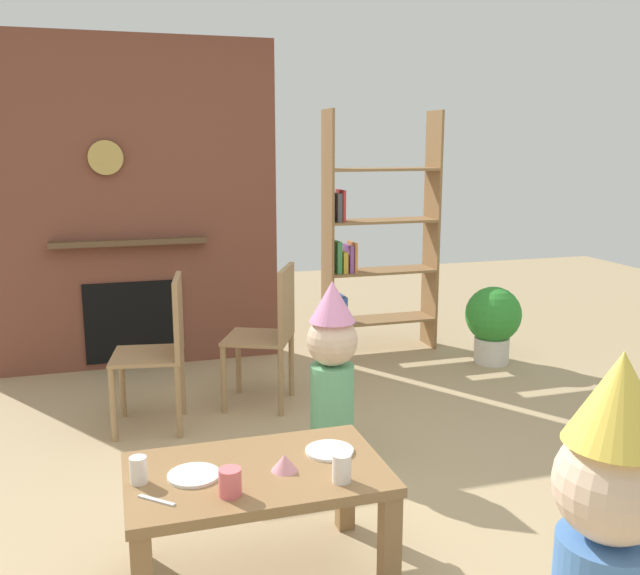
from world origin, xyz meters
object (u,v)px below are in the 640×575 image
Objects in this scene: child_with_cone_hat at (607,541)px; child_in_pink at (332,366)px; paper_cup_near_left at (138,470)px; dining_chair_left at (163,343)px; bookshelf at (373,243)px; birthday_cake_slice at (285,463)px; paper_cup_near_right at (342,468)px; dining_chair_middle at (272,328)px; coffee_table at (257,489)px; paper_plate_rear at (329,451)px; paper_cup_center at (230,482)px; potted_plant_tall at (493,320)px; paper_plate_front at (194,475)px.

child_in_pink is (-0.17, 1.90, -0.09)m from child_with_cone_hat.
paper_cup_near_left is 0.11× the size of dining_chair_left.
birthday_cake_slice is (-1.41, -2.76, -0.39)m from bookshelf.
paper_cup_near_right is 1.96m from dining_chair_middle.
bookshelf is at bearing 61.04° from coffee_table.
dining_chair_left reaches higher than paper_plate_rear.
paper_cup_near_left is 1.61m from dining_chair_left.
coffee_table is 9.91× the size of paper_cup_center.
bookshelf reaches higher than paper_plate_rear.
potted_plant_tall is at bearing -63.92° from child_with_cone_hat.
paper_plate_front is 1.60m from dining_chair_left.
paper_plate_rear is 1.91× the size of birthday_cake_slice.
child_in_pink is (0.29, 0.87, 0.05)m from paper_plate_rear.
paper_cup_near_left is at bearing -176.57° from paper_plate_rear.
child_in_pink reaches higher than paper_cup_near_left.
paper_cup_center is at bearing -58.88° from paper_plate_front.
paper_cup_near_right is at bearing -2.26° from paper_cup_center.
paper_cup_near_left is 0.98× the size of birthday_cake_slice.
child_in_pink is (0.50, 0.97, 0.02)m from birthday_cake_slice.
coffee_table is (-1.51, -2.72, -0.50)m from bookshelf.
dining_chair_middle is at bearing 62.99° from paper_cup_near_left.
paper_cup_near_left is 1.55m from child_with_cone_hat.
paper_cup_near_right reaches higher than paper_cup_near_left.
coffee_table is 1.00× the size of child_in_pink.
bookshelf is at bearing 67.01° from paper_cup_near_right.
dining_chair_middle reaches higher than paper_cup_near_right.
coffee_table is 1.64× the size of potted_plant_tall.
paper_plate_front is (-1.74, -2.71, -0.42)m from bookshelf.
child_in_pink is (0.59, 0.93, 0.13)m from coffee_table.
paper_cup_center is at bearing 97.81° from dining_chair_middle.
child_in_pink is at bearing 56.60° from paper_cup_center.
paper_cup_center is 0.51× the size of paper_plate_front.
bookshelf is 1.97× the size of child_in_pink.
bookshelf is at bearing -138.07° from dining_chair_left.
paper_cup_near_right reaches higher than paper_plate_front.
paper_plate_front is at bearing 98.57° from dining_chair_left.
child_with_cone_hat is at bearing -115.76° from potted_plant_tall.
paper_cup_near_right is at bearing 109.20° from dining_chair_middle.
bookshelf is 3.34m from paper_cup_near_left.
child_with_cone_hat is at bearing -58.21° from paper_cup_near_right.
bookshelf reaches higher than child_with_cone_hat.
dining_chair_left is at bearing 38.02° from dining_chair_middle.
paper_cup_near_left is 1.01× the size of paper_cup_center.
child_with_cone_hat is (0.67, -0.93, 0.11)m from birthday_cake_slice.
dining_chair_middle is at bearing 84.31° from paper_cup_near_right.
bookshelf is at bearing -174.24° from child_in_pink.
paper_plate_front is 0.33× the size of potted_plant_tall.
paper_cup_near_left is 0.73m from paper_plate_rear.
coffee_table is at bearing 157.86° from birthday_cake_slice.
potted_plant_tall is at bearing 49.41° from paper_cup_near_right.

